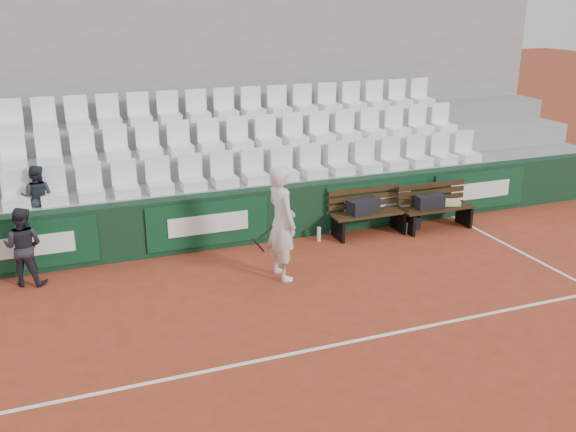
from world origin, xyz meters
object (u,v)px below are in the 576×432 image
(water_bottle_far, at_px, (406,228))
(spectator_c, at_px, (34,172))
(bench_left, at_px, (369,224))
(bench_right, at_px, (436,218))
(tennis_player, at_px, (282,223))
(ball_kid, at_px, (23,246))
(sports_bag_right, at_px, (430,202))
(sports_bag_left, at_px, (363,206))
(sports_bag_ground, at_px, (409,222))
(water_bottle_near, at_px, (319,234))

(water_bottle_far, height_order, spectator_c, spectator_c)
(bench_left, bearing_deg, bench_right, -7.05)
(tennis_player, height_order, ball_kid, tennis_player)
(bench_left, bearing_deg, spectator_c, 170.51)
(sports_bag_right, distance_m, ball_kid, 7.35)
(spectator_c, bearing_deg, sports_bag_left, -172.43)
(sports_bag_right, bearing_deg, spectator_c, 170.89)
(bench_right, distance_m, sports_bag_right, 0.39)
(sports_bag_right, xyz_separation_m, water_bottle_far, (-0.51, -0.03, -0.46))
(sports_bag_left, bearing_deg, bench_left, -16.45)
(sports_bag_left, height_order, tennis_player, tennis_player)
(sports_bag_left, xyz_separation_m, sports_bag_ground, (1.03, 0.01, -0.46))
(sports_bag_ground, height_order, spectator_c, spectator_c)
(tennis_player, distance_m, ball_kid, 4.07)
(sports_bag_right, distance_m, water_bottle_near, 2.30)
(sports_bag_right, xyz_separation_m, ball_kid, (-7.34, 0.13, 0.06))
(bench_right, relative_size, sports_bag_left, 2.40)
(sports_bag_left, height_order, sports_bag_right, sports_bag_left)
(sports_bag_ground, bearing_deg, water_bottle_near, 179.90)
(ball_kid, bearing_deg, water_bottle_near, -156.59)
(sports_bag_ground, xyz_separation_m, water_bottle_far, (-0.20, -0.23, -0.01))
(bench_right, bearing_deg, ball_kid, 178.86)
(sports_bag_right, bearing_deg, bench_right, -5.47)
(bench_right, bearing_deg, water_bottle_far, -178.75)
(bench_left, bearing_deg, sports_bag_left, 163.55)
(tennis_player, bearing_deg, ball_kid, 162.70)
(sports_bag_ground, bearing_deg, bench_left, -177.17)
(tennis_player, height_order, spectator_c, spectator_c)
(sports_bag_right, xyz_separation_m, water_bottle_near, (-2.25, 0.21, -0.44))
(bench_right, bearing_deg, sports_bag_ground, 155.47)
(ball_kid, relative_size, spectator_c, 1.13)
(sports_bag_ground, xyz_separation_m, water_bottle_near, (-1.94, 0.00, 0.01))
(ball_kid, xyz_separation_m, spectator_c, (0.28, 1.00, 0.93))
(spectator_c, bearing_deg, water_bottle_near, -173.97)
(sports_bag_right, xyz_separation_m, sports_bag_ground, (-0.31, 0.20, -0.45))
(water_bottle_far, bearing_deg, spectator_c, 169.93)
(water_bottle_near, bearing_deg, bench_right, -5.24)
(sports_bag_left, relative_size, sports_bag_ground, 1.53)
(sports_bag_left, height_order, water_bottle_far, sports_bag_left)
(bench_right, height_order, water_bottle_near, bench_right)
(tennis_player, relative_size, spectator_c, 1.66)
(bench_left, height_order, tennis_player, tennis_player)
(sports_bag_left, distance_m, sports_bag_ground, 1.13)
(sports_bag_right, distance_m, water_bottle_far, 0.69)
(water_bottle_near, bearing_deg, spectator_c, 169.10)
(water_bottle_near, relative_size, water_bottle_far, 1.17)
(water_bottle_near, bearing_deg, tennis_player, -133.63)
(bench_left, height_order, water_bottle_far, bench_left)
(sports_bag_left, height_order, water_bottle_near, sports_bag_left)
(water_bottle_far, height_order, tennis_player, tennis_player)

